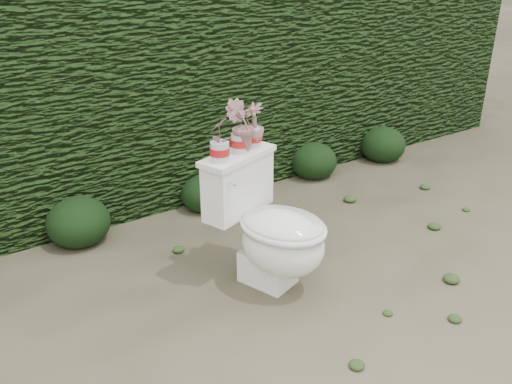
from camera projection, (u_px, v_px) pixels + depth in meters
ground at (226, 285)px, 3.24m from camera, size 60.00×60.00×0.00m
hedge at (116, 98)px, 4.12m from camera, size 8.00×1.00×1.60m
toilet at (271, 230)px, 3.12m from camera, size 0.65×0.79×0.78m
potted_plant_left at (219, 140)px, 2.92m from camera, size 0.16×0.14×0.24m
potted_plant_center at (240, 128)px, 3.04m from camera, size 0.20×0.19×0.29m
potted_plant_right at (253, 126)px, 3.13m from camera, size 0.14×0.14×0.25m
liriope_clump_2 at (78, 218)px, 3.66m from camera, size 0.43×0.43×0.34m
liriope_clump_3 at (205, 190)px, 4.15m from camera, size 0.36×0.36×0.29m
liriope_clump_4 at (314, 158)px, 4.74m from camera, size 0.41×0.41×0.33m
liriope_clump_5 at (383, 142)px, 5.11m from camera, size 0.42×0.42×0.34m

